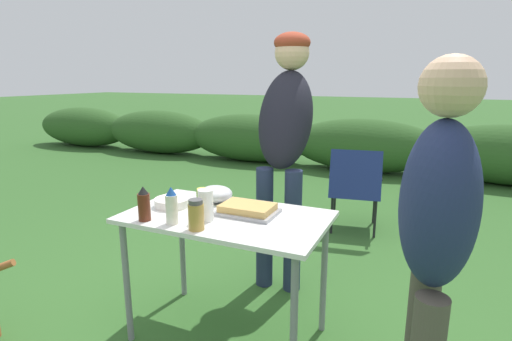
% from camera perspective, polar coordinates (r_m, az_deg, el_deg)
% --- Properties ---
extents(ground_plane, '(60.00, 60.00, 0.00)m').
position_cam_1_polar(ground_plane, '(2.54, -3.98, -22.25)').
color(ground_plane, '#336028').
extents(shrub_hedge, '(14.40, 0.90, 0.84)m').
position_cam_1_polar(shrub_hedge, '(6.59, 15.13, 3.50)').
color(shrub_hedge, '#2D5623').
rests_on(shrub_hedge, ground).
extents(folding_table, '(1.10, 0.64, 0.74)m').
position_cam_1_polar(folding_table, '(2.23, -4.25, -8.19)').
color(folding_table, silver).
rests_on(folding_table, ground).
extents(food_tray, '(0.32, 0.22, 0.06)m').
position_cam_1_polar(food_tray, '(2.20, -1.21, -5.59)').
color(food_tray, '#9E9EA3').
rests_on(food_tray, folding_table).
extents(plate_stack, '(0.21, 0.21, 0.05)m').
position_cam_1_polar(plate_stack, '(2.38, -11.87, -4.45)').
color(plate_stack, white).
rests_on(plate_stack, folding_table).
extents(mixing_bowl, '(0.21, 0.21, 0.10)m').
position_cam_1_polar(mixing_bowl, '(2.42, -5.84, -3.33)').
color(mixing_bowl, silver).
rests_on(mixing_bowl, folding_table).
extents(paper_cup_stack, '(0.08, 0.08, 0.17)m').
position_cam_1_polar(paper_cup_stack, '(2.10, -7.20, -4.95)').
color(paper_cup_stack, white).
rests_on(paper_cup_stack, folding_table).
extents(spice_jar, '(0.08, 0.08, 0.15)m').
position_cam_1_polar(spice_jar, '(1.99, -8.55, -6.30)').
color(spice_jar, '#B2893D').
rests_on(spice_jar, folding_table).
extents(bbq_sauce_bottle, '(0.06, 0.06, 0.19)m').
position_cam_1_polar(bbq_sauce_bottle, '(2.17, -15.71, -4.67)').
color(bbq_sauce_bottle, '#562314').
rests_on(bbq_sauce_bottle, folding_table).
extents(mayo_bottle, '(0.06, 0.06, 0.20)m').
position_cam_1_polar(mayo_bottle, '(2.08, -11.96, -5.03)').
color(mayo_bottle, silver).
rests_on(mayo_bottle, folding_table).
extents(relish_jar, '(0.07, 0.07, 0.13)m').
position_cam_1_polar(relish_jar, '(2.26, -7.64, -4.18)').
color(relish_jar, olive).
rests_on(relish_jar, folding_table).
extents(standing_person_in_dark_puffer, '(0.40, 0.53, 1.78)m').
position_cam_1_polar(standing_person_in_dark_puffer, '(2.77, 4.20, 5.95)').
color(standing_person_in_dark_puffer, '#232D4C').
rests_on(standing_person_in_dark_puffer, ground).
extents(standing_person_in_navy_coat, '(0.30, 0.39, 1.55)m').
position_cam_1_polar(standing_person_in_navy_coat, '(1.56, 24.21, -8.55)').
color(standing_person_in_navy_coat, '#4C473D').
rests_on(standing_person_in_navy_coat, ground).
extents(camp_chair_green_behind_table, '(0.56, 0.66, 0.83)m').
position_cam_1_polar(camp_chair_green_behind_table, '(3.91, 13.96, -2.12)').
color(camp_chair_green_behind_table, navy).
rests_on(camp_chair_green_behind_table, ground).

